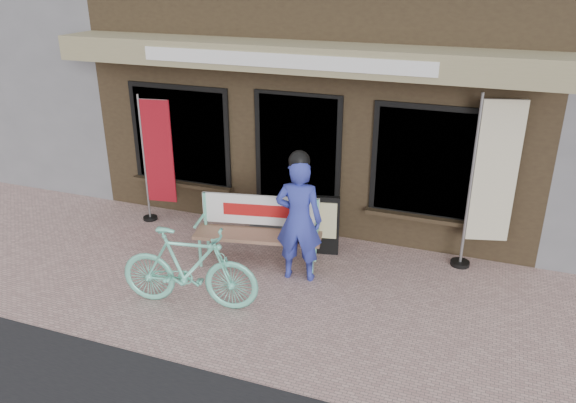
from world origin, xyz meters
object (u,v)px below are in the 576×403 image
at_px(nobori_red, 156,158).
at_px(menu_stand, 324,225).
at_px(nobori_cream, 490,182).
at_px(bicycle, 189,268).
at_px(person, 299,218).
at_px(bench, 259,225).

xyz_separation_m(nobori_red, menu_stand, (2.82, -0.17, -0.62)).
bearing_deg(nobori_cream, bicycle, -160.27).
xyz_separation_m(person, bicycle, (-1.02, -1.09, -0.36)).
bearing_deg(bench, bicycle, -116.19).
xyz_separation_m(bench, menu_stand, (0.78, 0.52, -0.10)).
distance_m(person, nobori_cream, 2.56).
distance_m(person, nobori_red, 2.87).
bearing_deg(person, menu_stand, 73.39).
height_order(bench, nobori_red, nobori_red).
distance_m(bicycle, nobori_cream, 4.04).
relative_size(nobori_cream, menu_stand, 2.73).
bearing_deg(bench, nobori_cream, 5.87).
relative_size(bench, bicycle, 1.05).
relative_size(person, menu_stand, 2.00).
relative_size(person, nobori_red, 0.86).
bearing_deg(bicycle, bench, -24.18).
height_order(person, menu_stand, person).
xyz_separation_m(bicycle, nobori_red, (-1.68, 2.02, 0.56)).
height_order(person, nobori_cream, nobori_cream).
bearing_deg(nobori_red, menu_stand, -12.34).
distance_m(nobori_cream, menu_stand, 2.32).
distance_m(person, menu_stand, 0.88).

